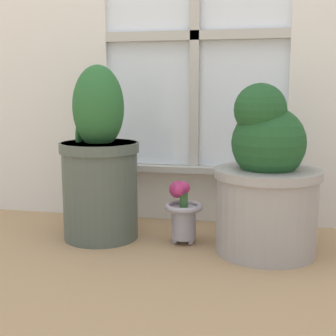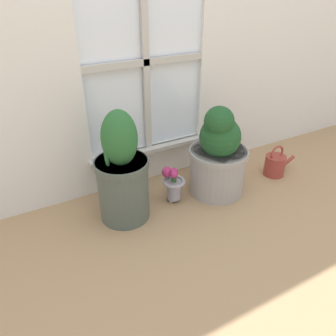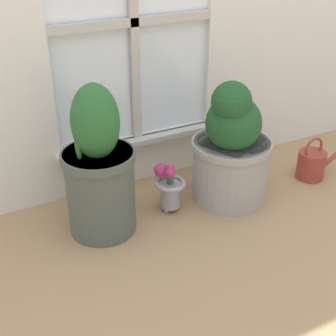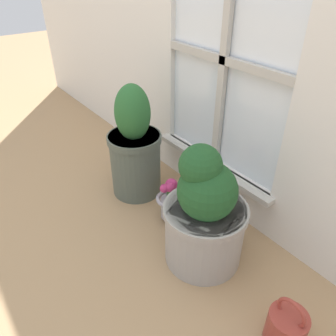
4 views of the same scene
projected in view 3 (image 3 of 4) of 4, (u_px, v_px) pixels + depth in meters
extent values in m
plane|color=tan|center=(195.00, 240.00, 1.82)|extent=(10.00, 10.00, 0.00)
cube|color=silver|center=(137.00, 156.00, 2.19)|extent=(0.71, 0.05, 0.23)
cube|color=white|center=(131.00, 21.00, 1.90)|extent=(0.71, 0.02, 1.01)
cube|color=#BCB7AD|center=(134.00, 22.00, 1.88)|extent=(0.04, 0.02, 1.01)
cube|color=#BCB7AD|center=(134.00, 22.00, 1.88)|extent=(0.71, 0.02, 0.04)
cube|color=#BCB7AD|center=(140.00, 141.00, 2.10)|extent=(0.77, 0.06, 0.02)
cylinder|color=#4C564C|center=(101.00, 192.00, 1.80)|extent=(0.26, 0.26, 0.34)
cylinder|color=#4C564C|center=(98.00, 156.00, 1.73)|extent=(0.28, 0.28, 0.03)
cylinder|color=#38281E|center=(98.00, 153.00, 1.72)|extent=(0.24, 0.24, 0.01)
ellipsoid|color=#28602D|center=(95.00, 122.00, 1.66)|extent=(0.18, 0.18, 0.29)
ellipsoid|color=#28602D|center=(78.00, 137.00, 1.68)|extent=(0.06, 0.13, 0.18)
cylinder|color=#9E9993|center=(230.00, 170.00, 2.02)|extent=(0.32, 0.32, 0.28)
cylinder|color=#9E9993|center=(232.00, 144.00, 1.96)|extent=(0.34, 0.34, 0.03)
cylinder|color=#38281E|center=(232.00, 142.00, 1.96)|extent=(0.30, 0.30, 0.01)
sphere|color=#1E4C23|center=(233.00, 123.00, 1.92)|extent=(0.23, 0.23, 0.23)
sphere|color=#1E4C23|center=(232.00, 102.00, 1.84)|extent=(0.16, 0.16, 0.16)
ellipsoid|color=#1E4C23|center=(251.00, 127.00, 1.91)|extent=(0.11, 0.13, 0.15)
sphere|color=#99939E|center=(167.00, 204.00, 2.02)|extent=(0.02, 0.02, 0.02)
sphere|color=#99939E|center=(166.00, 211.00, 1.98)|extent=(0.02, 0.02, 0.02)
sphere|color=#99939E|center=(177.00, 207.00, 2.00)|extent=(0.02, 0.02, 0.02)
cylinder|color=#99939E|center=(170.00, 195.00, 1.97)|extent=(0.08, 0.08, 0.11)
torus|color=#99939E|center=(170.00, 183.00, 1.94)|extent=(0.13, 0.13, 0.02)
cylinder|color=#386633|center=(170.00, 177.00, 1.93)|extent=(0.03, 0.03, 0.06)
sphere|color=#B22D66|center=(170.00, 169.00, 1.91)|extent=(0.04, 0.04, 0.04)
sphere|color=#B22D66|center=(161.00, 170.00, 1.93)|extent=(0.06, 0.06, 0.06)
sphere|color=#B22D66|center=(171.00, 173.00, 1.89)|extent=(0.04, 0.04, 0.04)
cylinder|color=#99382D|center=(311.00, 165.00, 2.21)|extent=(0.13, 0.13, 0.13)
cylinder|color=#99382D|center=(329.00, 161.00, 2.26)|extent=(0.11, 0.02, 0.08)
torus|color=#99382D|center=(314.00, 148.00, 2.16)|extent=(0.10, 0.01, 0.10)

